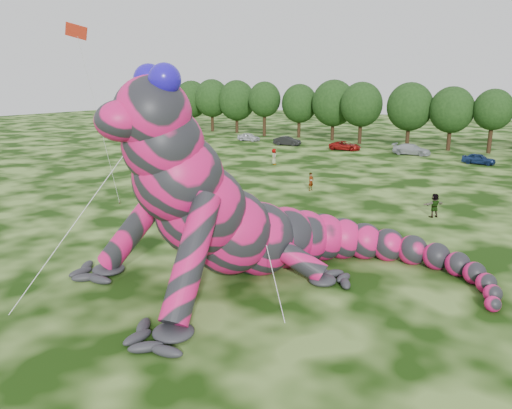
{
  "coord_description": "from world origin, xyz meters",
  "views": [
    {
      "loc": [
        13.29,
        -16.87,
        10.15
      ],
      "look_at": [
        -0.32,
        2.92,
        4.0
      ],
      "focal_mm": 35.0,
      "sensor_mm": 36.0,
      "label": 1
    }
  ],
  "objects_px": {
    "inflatable_gecko": "(255,172)",
    "tree_2": "(237,107)",
    "car_0": "(249,137)",
    "flying_kite": "(80,45)",
    "spectator_5": "(434,205)",
    "car_1": "(287,141)",
    "car_2": "(345,146)",
    "tree_0": "(192,105)",
    "car_3": "(412,149)",
    "tree_8": "(451,119)",
    "tree_3": "(264,109)",
    "car_4": "(479,159)",
    "tree_6": "(361,113)",
    "spectator_4": "(274,157)",
    "tree_1": "(212,105)",
    "tree_4": "(299,111)",
    "tree_5": "(333,110)",
    "tree_7": "(409,115)",
    "spectator_0": "(311,182)",
    "tree_9": "(492,121)"
  },
  "relations": [
    {
      "from": "inflatable_gecko",
      "to": "tree_2",
      "type": "height_order",
      "value": "inflatable_gecko"
    },
    {
      "from": "inflatable_gecko",
      "to": "tree_3",
      "type": "xyz_separation_m",
      "value": [
        -34.66,
        53.14,
        -0.67
      ]
    },
    {
      "from": "tree_0",
      "to": "tree_5",
      "type": "xyz_separation_m",
      "value": [
        31.43,
        -0.8,
        0.14
      ]
    },
    {
      "from": "car_2",
      "to": "inflatable_gecko",
      "type": "bearing_deg",
      "value": -168.28
    },
    {
      "from": "tree_0",
      "to": "tree_1",
      "type": "xyz_separation_m",
      "value": [
        6.2,
        -1.18,
        0.15
      ]
    },
    {
      "from": "flying_kite",
      "to": "spectator_5",
      "type": "distance_m",
      "value": 27.64
    },
    {
      "from": "tree_6",
      "to": "car_4",
      "type": "distance_m",
      "value": 21.98
    },
    {
      "from": "flying_kite",
      "to": "spectator_4",
      "type": "bearing_deg",
      "value": 93.87
    },
    {
      "from": "flying_kite",
      "to": "car_1",
      "type": "relative_size",
      "value": 3.42
    },
    {
      "from": "tree_7",
      "to": "car_2",
      "type": "xyz_separation_m",
      "value": [
        -6.39,
        -7.83,
        -4.11
      ]
    },
    {
      "from": "tree_5",
      "to": "tree_9",
      "type": "bearing_deg",
      "value": -2.58
    },
    {
      "from": "inflatable_gecko",
      "to": "tree_1",
      "type": "bearing_deg",
      "value": 152.75
    },
    {
      "from": "car_2",
      "to": "spectator_5",
      "type": "distance_m",
      "value": 35.28
    },
    {
      "from": "tree_0",
      "to": "spectator_4",
      "type": "xyz_separation_m",
      "value": [
        36.17,
        -26.22,
        -3.81
      ]
    },
    {
      "from": "car_1",
      "to": "car_0",
      "type": "bearing_deg",
      "value": 71.24
    },
    {
      "from": "tree_1",
      "to": "tree_6",
      "type": "relative_size",
      "value": 1.03
    },
    {
      "from": "tree_4",
      "to": "tree_6",
      "type": "relative_size",
      "value": 0.95
    },
    {
      "from": "tree_3",
      "to": "car_2",
      "type": "xyz_separation_m",
      "value": [
        19.24,
        -8.09,
        -4.1
      ]
    },
    {
      "from": "car_1",
      "to": "spectator_5",
      "type": "relative_size",
      "value": 2.29
    },
    {
      "from": "inflatable_gecko",
      "to": "car_3",
      "type": "bearing_deg",
      "value": 119.25
    },
    {
      "from": "tree_5",
      "to": "car_4",
      "type": "xyz_separation_m",
      "value": [
        24.91,
        -11.34,
        -4.26
      ]
    },
    {
      "from": "tree_2",
      "to": "tree_9",
      "type": "height_order",
      "value": "tree_2"
    },
    {
      "from": "tree_9",
      "to": "spectator_0",
      "type": "relative_size",
      "value": 5.18
    },
    {
      "from": "tree_4",
      "to": "spectator_5",
      "type": "distance_m",
      "value": 51.22
    },
    {
      "from": "tree_1",
      "to": "spectator_5",
      "type": "xyz_separation_m",
      "value": [
        52.28,
        -37.85,
        -4.0
      ]
    },
    {
      "from": "tree_1",
      "to": "spectator_4",
      "type": "bearing_deg",
      "value": -39.88
    },
    {
      "from": "flying_kite",
      "to": "spectator_0",
      "type": "bearing_deg",
      "value": 63.97
    },
    {
      "from": "tree_6",
      "to": "car_4",
      "type": "height_order",
      "value": "tree_6"
    },
    {
      "from": "tree_4",
      "to": "spectator_0",
      "type": "xyz_separation_m",
      "value": [
        21.68,
        -35.72,
        -3.69
      ]
    },
    {
      "from": "inflatable_gecko",
      "to": "tree_0",
      "type": "height_order",
      "value": "inflatable_gecko"
    },
    {
      "from": "car_2",
      "to": "flying_kite",
      "type": "bearing_deg",
      "value": 172.77
    },
    {
      "from": "tree_8",
      "to": "car_3",
      "type": "bearing_deg",
      "value": -113.12
    },
    {
      "from": "tree_8",
      "to": "spectator_5",
      "type": "bearing_deg",
      "value": -77.52
    },
    {
      "from": "tree_8",
      "to": "spectator_0",
      "type": "relative_size",
      "value": 5.34
    },
    {
      "from": "inflatable_gecko",
      "to": "spectator_4",
      "type": "xyz_separation_m",
      "value": [
        -17.33,
        29.09,
        -4.45
      ]
    },
    {
      "from": "inflatable_gecko",
      "to": "tree_9",
      "type": "distance_m",
      "value": 53.47
    },
    {
      "from": "inflatable_gecko",
      "to": "tree_4",
      "type": "distance_m",
      "value": 61.8
    },
    {
      "from": "tree_4",
      "to": "car_0",
      "type": "height_order",
      "value": "tree_4"
    },
    {
      "from": "tree_1",
      "to": "tree_4",
      "type": "bearing_deg",
      "value": 2.02
    },
    {
      "from": "tree_4",
      "to": "car_3",
      "type": "relative_size",
      "value": 1.81
    },
    {
      "from": "tree_5",
      "to": "tree_7",
      "type": "relative_size",
      "value": 1.03
    },
    {
      "from": "tree_6",
      "to": "car_2",
      "type": "height_order",
      "value": "tree_6"
    },
    {
      "from": "car_4",
      "to": "spectator_5",
      "type": "xyz_separation_m",
      "value": [
        2.14,
        -26.9,
        0.26
      ]
    },
    {
      "from": "spectator_4",
      "to": "spectator_5",
      "type": "xyz_separation_m",
      "value": [
        22.32,
        -12.81,
        -0.04
      ]
    },
    {
      "from": "car_0",
      "to": "car_2",
      "type": "xyz_separation_m",
      "value": [
        17.43,
        -0.75,
        -0.03
      ]
    },
    {
      "from": "tree_0",
      "to": "car_3",
      "type": "height_order",
      "value": "tree_0"
    },
    {
      "from": "flying_kite",
      "to": "inflatable_gecko",
      "type": "bearing_deg",
      "value": -5.68
    },
    {
      "from": "car_0",
      "to": "tree_2",
      "type": "bearing_deg",
      "value": 45.18
    },
    {
      "from": "tree_0",
      "to": "spectator_0",
      "type": "height_order",
      "value": "tree_0"
    },
    {
      "from": "tree_0",
      "to": "tree_8",
      "type": "height_order",
      "value": "tree_0"
    }
  ]
}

